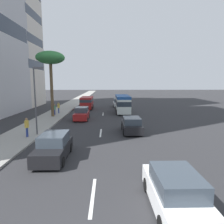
{
  "coord_description": "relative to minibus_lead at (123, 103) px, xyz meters",
  "views": [
    {
      "loc": [
        -3.14,
        -0.67,
        5.12
      ],
      "look_at": [
        18.85,
        -1.2,
        1.84
      ],
      "focal_mm": 32.34,
      "sensor_mm": 36.0,
      "label": 1
    }
  ],
  "objects": [
    {
      "name": "lane_stripe_far",
      "position": [
        -1.3,
        3.24,
        -1.59
      ],
      "size": [
        3.2,
        0.16,
        0.01
      ],
      "primitive_type": "cube",
      "color": "silver",
      "rests_on": "ground_plane"
    },
    {
      "name": "car_third",
      "position": [
        -20.33,
        6.17,
        -0.8
      ],
      "size": [
        4.36,
        1.9,
        1.69
      ],
      "rotation": [
        0.0,
        0.0,
        3.14
      ],
      "color": "black",
      "rests_on": "ground_plane"
    },
    {
      "name": "pedestrian_near_lamp",
      "position": [
        -2.59,
        10.65,
        -0.56
      ],
      "size": [
        0.38,
        0.32,
        1.61
      ],
      "rotation": [
        0.0,
        0.0,
        5.91
      ],
      "color": "navy",
      "rests_on": "sidewalk_right"
    },
    {
      "name": "car_fifth",
      "position": [
        -6.08,
        6.07,
        -0.79
      ],
      "size": [
        4.25,
        1.84,
        1.71
      ],
      "rotation": [
        0.0,
        0.0,
        3.14
      ],
      "color": "#A51E1E",
      "rests_on": "ground_plane"
    },
    {
      "name": "street_lamp",
      "position": [
        -14.46,
        9.2,
        2.53
      ],
      "size": [
        0.24,
        0.97,
        6.38
      ],
      "color": "#4C4C51",
      "rests_on": "sidewalk_right"
    },
    {
      "name": "office_tower_far",
      "position": [
        10.11,
        23.61,
        15.51
      ],
      "size": [
        10.11,
        12.71,
        34.21
      ],
      "color": "silver",
      "rests_on": "ground_plane"
    },
    {
      "name": "lane_stripe_mid",
      "position": [
        -13.48,
        3.24,
        -1.59
      ],
      "size": [
        3.2,
        0.16,
        0.01
      ],
      "primitive_type": "cube",
      "color": "silver",
      "rests_on": "ground_plane"
    },
    {
      "name": "lane_stripe_near",
      "position": [
        -24.94,
        3.24,
        -1.59
      ],
      "size": [
        3.2,
        0.16,
        0.01
      ],
      "primitive_type": "cube",
      "color": "silver",
      "rests_on": "ground_plane"
    },
    {
      "name": "palm_tree",
      "position": [
        -4.11,
        10.54,
        6.72
      ],
      "size": [
        4.0,
        4.0,
        9.27
      ],
      "color": "brown",
      "rests_on": "sidewalk_right"
    },
    {
      "name": "pedestrian_mid_block",
      "position": [
        -1.26,
        10.35,
        -0.46
      ],
      "size": [
        0.31,
        0.37,
        1.77
      ],
      "rotation": [
        0.0,
        0.0,
        1.89
      ],
      "color": "navy",
      "rests_on": "sidewalk_right"
    },
    {
      "name": "car_fourth",
      "position": [
        -26.02,
        -0.11,
        -0.81
      ],
      "size": [
        4.36,
        1.88,
        1.66
      ],
      "color": "white",
      "rests_on": "ground_plane"
    },
    {
      "name": "minibus_lead",
      "position": [
        0.0,
        0.0,
        0.0
      ],
      "size": [
        6.93,
        2.29,
        2.89
      ],
      "color": "silver",
      "rests_on": "ground_plane"
    },
    {
      "name": "pedestrian_by_tree",
      "position": [
        -15.32,
        9.91,
        -0.47
      ],
      "size": [
        0.38,
        0.33,
        1.76
      ],
      "rotation": [
        0.0,
        0.0,
        5.87
      ],
      "color": "navy",
      "rests_on": "sidewalk_right"
    },
    {
      "name": "car_second",
      "position": [
        -13.31,
        0.09,
        -0.84
      ],
      "size": [
        4.23,
        1.9,
        1.58
      ],
      "color": "black",
      "rests_on": "ground_plane"
    },
    {
      "name": "car_seventh",
      "position": [
        8.06,
        0.3,
        -0.79
      ],
      "size": [
        4.53,
        1.97,
        1.71
      ],
      "color": "white",
      "rests_on": "ground_plane"
    },
    {
      "name": "van_sixth",
      "position": [
        5.09,
        6.47,
        -0.28
      ],
      "size": [
        5.36,
        2.23,
        2.29
      ],
      "rotation": [
        0.0,
        0.0,
        3.14
      ],
      "color": "#A51E1E",
      "rests_on": "ground_plane"
    },
    {
      "name": "ground_plane",
      "position": [
        1.2,
        3.24,
        -1.59
      ],
      "size": [
        198.0,
        198.0,
        0.0
      ],
      "primitive_type": "plane",
      "color": "#2D2D30"
    },
    {
      "name": "sidewalk_right",
      "position": [
        1.2,
        10.83,
        -1.52
      ],
      "size": [
        162.0,
        3.84,
        0.15
      ],
      "primitive_type": "cube",
      "color": "#9E9B93",
      "rests_on": "ground_plane"
    }
  ]
}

